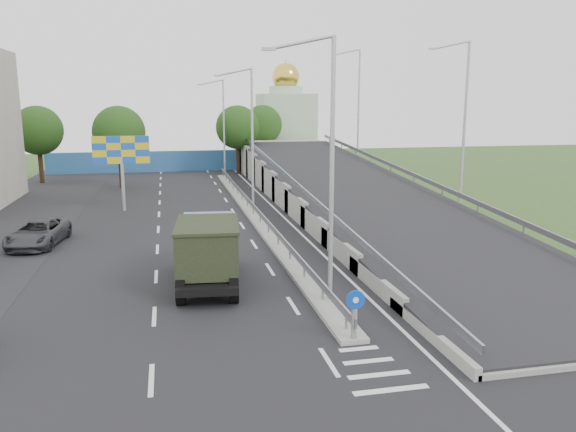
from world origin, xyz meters
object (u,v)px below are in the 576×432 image
object	(u,v)px
lamp_post_near	(327,158)
lamp_post_mid	(250,132)
church	(286,122)
dump_truck	(208,248)
sign_bollard	(355,314)
parked_car_c	(38,233)
billboard	(121,154)
lamp_post_far	(222,122)

from	to	relation	value
lamp_post_near	lamp_post_mid	size ratio (longest dim) A/B	1.00
lamp_post_near	church	bearing A→B (deg)	79.62
lamp_post_near	dump_truck	world-z (taller)	lamp_post_near
sign_bollard	parked_car_c	size ratio (longest dim) A/B	0.32
billboard	sign_bollard	bearing A→B (deg)	-70.79
billboard	dump_truck	world-z (taller)	billboard
billboard	lamp_post_mid	bearing A→B (deg)	-12.38
billboard	dump_truck	xyz separation A→B (m)	(4.81, -18.43, -2.57)
lamp_post_mid	dump_truck	world-z (taller)	lamp_post_mid
lamp_post_far	dump_truck	bearing A→B (deg)	-96.73
dump_truck	lamp_post_mid	bearing A→B (deg)	80.85
lamp_post_far	church	distance (m)	17.15
parked_car_c	lamp_post_far	bearing A→B (deg)	72.42
billboard	lamp_post_far	bearing A→B (deg)	63.16
lamp_post_near	dump_truck	bearing A→B (deg)	140.28
church	dump_truck	xyz separation A→B (m)	(-14.19, -50.43, -3.70)
sign_bollard	lamp_post_mid	world-z (taller)	lamp_post_mid
church	lamp_post_near	bearing A→B (deg)	-100.38
lamp_post_mid	billboard	xyz separation A→B (m)	(-9.11, 2.00, -1.62)
billboard	parked_car_c	size ratio (longest dim) A/B	1.07
lamp_post_near	lamp_post_mid	distance (m)	20.00
dump_truck	parked_car_c	bearing A→B (deg)	140.62
lamp_post_near	dump_truck	distance (m)	6.99
lamp_post_far	billboard	size ratio (longest dim) A/B	1.83
billboard	parked_car_c	bearing A→B (deg)	-112.36
lamp_post_far	dump_truck	size ratio (longest dim) A/B	1.48
lamp_post_mid	church	xyz separation A→B (m)	(9.89, 34.00, -0.50)
lamp_post_mid	church	size ratio (longest dim) A/B	0.73
lamp_post_mid	dump_truck	distance (m)	17.49
church	billboard	distance (m)	37.23
parked_car_c	lamp_post_mid	bearing A→B (deg)	38.11
lamp_post_mid	lamp_post_far	world-z (taller)	same
sign_bollard	lamp_post_far	xyz separation A→B (m)	(0.11, 43.83, 4.77)
lamp_post_mid	billboard	distance (m)	9.47
sign_bollard	parked_car_c	xyz separation A→B (m)	(-12.98, 16.15, -0.32)
church	billboard	bearing A→B (deg)	-120.70
dump_truck	sign_bollard	bearing A→B (deg)	-54.96
lamp_post_mid	billboard	world-z (taller)	lamp_post_mid
lamp_post_far	church	size ratio (longest dim) A/B	0.73
lamp_post_far	parked_car_c	size ratio (longest dim) A/B	1.95
lamp_post_near	lamp_post_mid	bearing A→B (deg)	90.00
lamp_post_mid	lamp_post_far	xyz separation A→B (m)	(0.00, 20.00, 0.00)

